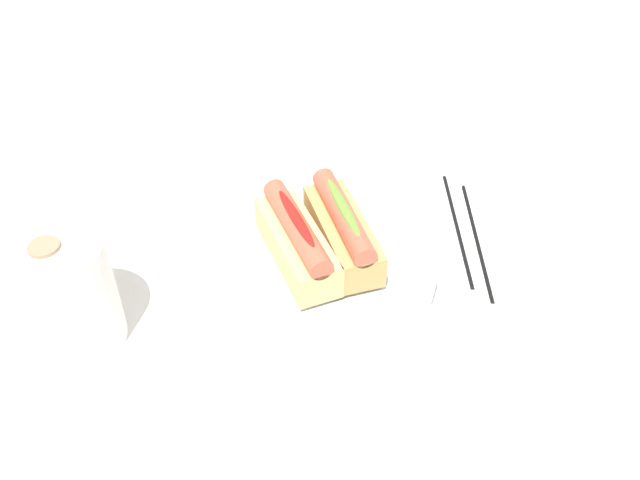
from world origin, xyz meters
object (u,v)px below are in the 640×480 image
at_px(serving_bowl, 320,264).
at_px(water_glass, 404,412).
at_px(paper_towel_roll, 61,296).
at_px(chopstick_near, 457,227).
at_px(hotdog_back, 297,241).
at_px(hotdog_front, 343,229).
at_px(chopstick_far, 478,239).

height_order(serving_bowl, water_glass, water_glass).
xyz_separation_m(water_glass, paper_towel_roll, (0.23, 0.28, 0.03)).
bearing_deg(serving_bowl, water_glass, 179.08).
height_order(paper_towel_roll, chopstick_near, paper_towel_roll).
relative_size(serving_bowl, water_glass, 3.04).
xyz_separation_m(serving_bowl, chopstick_near, (0.02, -0.19, -0.02)).
distance_m(hotdog_back, water_glass, 0.23).
relative_size(hotdog_front, chopstick_far, 0.69).
bearing_deg(paper_towel_roll, hotdog_front, -90.00).
height_order(serving_bowl, chopstick_far, serving_bowl).
bearing_deg(chopstick_near, hotdog_back, 114.74).
relative_size(water_glass, paper_towel_roll, 0.67).
bearing_deg(water_glass, chopstick_far, -43.54).
relative_size(hotdog_front, paper_towel_roll, 1.14).
bearing_deg(paper_towel_roll, chopstick_near, -87.63).
relative_size(water_glass, chopstick_near, 0.41).
bearing_deg(hotdog_front, water_glass, 172.30).
bearing_deg(hotdog_front, paper_towel_roll, 90.00).
distance_m(hotdog_back, chopstick_near, 0.23).
distance_m(paper_towel_roll, chopstick_far, 0.49).
bearing_deg(hotdog_back, hotdog_front, -89.31).
xyz_separation_m(serving_bowl, chopstick_far, (-0.01, -0.21, -0.02)).
bearing_deg(paper_towel_roll, water_glass, -129.89).
bearing_deg(hotdog_front, chopstick_near, -83.26).
bearing_deg(water_glass, paper_towel_roll, 50.11).
distance_m(water_glass, paper_towel_roll, 0.36).
bearing_deg(water_glass, hotdog_front, -7.70).
relative_size(serving_bowl, hotdog_front, 1.80).
bearing_deg(serving_bowl, chopstick_near, -84.11).
xyz_separation_m(hotdog_front, chopstick_near, (0.02, -0.17, -0.06)).
bearing_deg(chopstick_near, water_glass, 161.23).
relative_size(hotdog_front, hotdog_back, 1.01).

